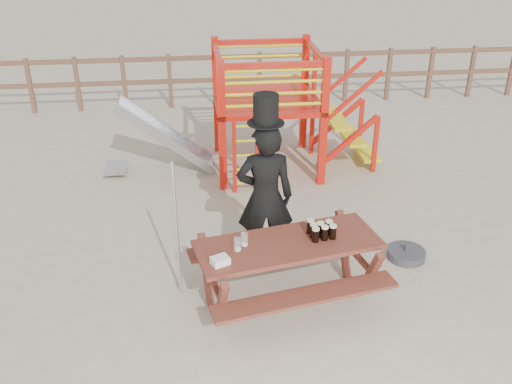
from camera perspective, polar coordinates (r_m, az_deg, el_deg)
The scene contains 10 objects.
ground at distance 6.97m, azimuth 3.31°, elevation -9.69°, with size 60.00×60.00×0.00m, color #B6A68D.
back_fence at distance 12.99m, azimuth -1.88°, elevation 11.78°, with size 15.09×0.09×1.20m.
playground_fort at distance 9.65m, azimuth 0.62°, elevation 8.40°, with size 4.71×1.84×2.10m.
picnic_table at distance 6.51m, azimuth 3.18°, elevation -7.23°, with size 2.28×1.79×0.79m.
man_with_hat at distance 6.90m, azimuth 0.92°, elevation -0.17°, with size 0.71×0.48×2.25m.
metal_pole at distance 6.48m, azimuth -7.92°, elevation -3.89°, with size 0.04×0.04×1.71m, color #B2B2B7.
parasol_base at distance 7.74m, azimuth 14.78°, elevation -6.01°, with size 0.50×0.50×0.21m.
paper_bag at distance 5.98m, azimuth -3.60°, elevation -6.87°, with size 0.18×0.14×0.08m, color white.
stout_pints at distance 6.44m, azimuth 6.50°, elevation -3.82°, with size 0.31×0.27×0.17m.
empty_glasses at distance 6.22m, azimuth -1.52°, elevation -5.05°, with size 0.16×0.17×0.15m.
Camera 1 is at (-1.04, -5.48, 4.17)m, focal length 40.00 mm.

